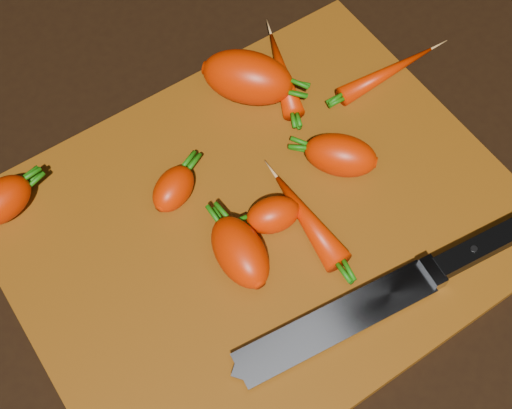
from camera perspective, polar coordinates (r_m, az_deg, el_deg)
ground at (r=0.74m, az=0.44°, el=-1.89°), size 2.00×2.00×0.01m
cutting_board at (r=0.73m, az=0.44°, el=-1.49°), size 0.50×0.40×0.01m
carrot_0 at (r=0.75m, az=-19.68°, el=0.30°), size 0.07×0.05×0.04m
carrot_1 at (r=0.71m, az=1.36°, el=-0.84°), size 0.06×0.05×0.04m
carrot_2 at (r=0.79m, az=-0.67°, el=10.13°), size 0.11×0.12×0.06m
carrot_3 at (r=0.68m, az=-1.28°, el=-3.82°), size 0.05×0.08×0.05m
carrot_4 at (r=0.73m, az=-6.63°, el=1.26°), size 0.07×0.06×0.04m
carrot_5 at (r=0.74m, az=6.79°, el=3.94°), size 0.08×0.09×0.04m
carrot_6 at (r=0.81m, az=2.11°, el=10.45°), size 0.07×0.12×0.02m
carrot_7 at (r=0.83m, az=10.44°, el=10.34°), size 0.13×0.03×0.02m
carrot_8 at (r=0.71m, az=4.12°, el=-1.17°), size 0.03×0.11×0.03m
knife at (r=0.68m, az=7.91°, el=-8.56°), size 0.33×0.07×0.02m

